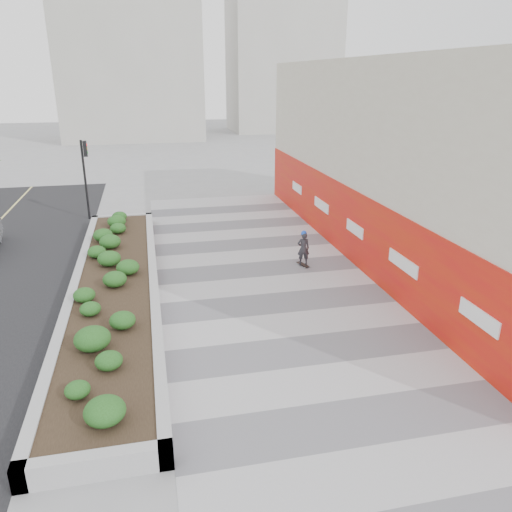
# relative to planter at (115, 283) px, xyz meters

# --- Properties ---
(ground) EXTENTS (160.00, 160.00, 0.00)m
(ground) POSITION_rel_planter_xyz_m (5.50, -7.00, -0.42)
(ground) COLOR gray
(ground) RESTS_ON ground
(walkway) EXTENTS (8.00, 36.00, 0.01)m
(walkway) POSITION_rel_planter_xyz_m (5.50, -4.00, -0.41)
(walkway) COLOR #A8A8AD
(walkway) RESTS_ON ground
(building) EXTENTS (6.04, 24.08, 8.00)m
(building) POSITION_rel_planter_xyz_m (12.48, 1.98, 3.56)
(building) COLOR beige
(building) RESTS_ON ground
(planter) EXTENTS (3.00, 18.00, 0.90)m
(planter) POSITION_rel_planter_xyz_m (0.00, 0.00, 0.00)
(planter) COLOR #9E9EA0
(planter) RESTS_ON ground
(traffic_signal_near) EXTENTS (0.33, 0.28, 4.20)m
(traffic_signal_near) POSITION_rel_planter_xyz_m (-1.73, 10.50, 2.34)
(traffic_signal_near) COLOR black
(traffic_signal_near) RESTS_ON ground
(distant_bldg_north_l) EXTENTS (16.00, 12.00, 20.00)m
(distant_bldg_north_l) POSITION_rel_planter_xyz_m (0.50, 48.00, 9.58)
(distant_bldg_north_l) COLOR #ADAAA3
(distant_bldg_north_l) RESTS_ON ground
(distant_bldg_north_r) EXTENTS (14.00, 10.00, 24.00)m
(distant_bldg_north_r) POSITION_rel_planter_xyz_m (20.50, 53.00, 11.58)
(distant_bldg_north_r) COLOR #ADAAA3
(distant_bldg_north_r) RESTS_ON ground
(manhole_cover) EXTENTS (0.44, 0.44, 0.01)m
(manhole_cover) POSITION_rel_planter_xyz_m (6.00, -4.00, -0.42)
(manhole_cover) COLOR #595654
(manhole_cover) RESTS_ON ground
(skateboarder) EXTENTS (0.53, 0.75, 1.51)m
(skateboarder) POSITION_rel_planter_xyz_m (7.36, 1.19, 0.34)
(skateboarder) COLOR beige
(skateboarder) RESTS_ON ground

